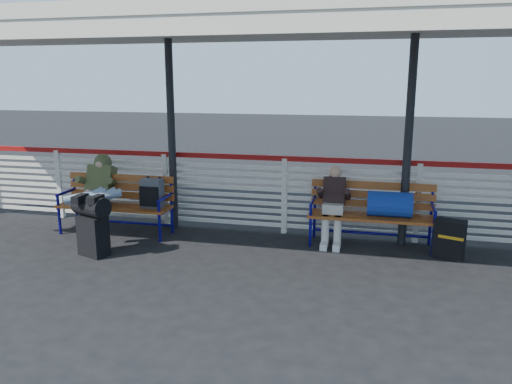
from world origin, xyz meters
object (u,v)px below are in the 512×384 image
(bench_right, at_px, (381,206))
(companion_person, at_px, (333,204))
(bench_left, at_px, (127,197))
(suitcase_side, at_px, (449,239))
(luggage_stack, at_px, (92,223))
(traveler_man, at_px, (95,193))

(bench_right, height_order, companion_person, companion_person)
(bench_left, relative_size, bench_right, 1.00)
(companion_person, distance_m, suitcase_side, 1.66)
(luggage_stack, height_order, companion_person, companion_person)
(bench_left, height_order, traveler_man, traveler_man)
(luggage_stack, xyz_separation_m, bench_left, (-0.01, 1.03, 0.13))
(traveler_man, distance_m, suitcase_side, 5.14)
(bench_right, bearing_deg, suitcase_side, -18.19)
(luggage_stack, bearing_deg, companion_person, 42.78)
(bench_left, distance_m, traveler_man, 0.50)
(luggage_stack, xyz_separation_m, companion_person, (3.17, 1.31, 0.14))
(luggage_stack, relative_size, traveler_man, 0.52)
(bench_left, relative_size, companion_person, 1.57)
(bench_right, bearing_deg, luggage_stack, -161.07)
(bench_right, relative_size, traveler_man, 1.10)
(luggage_stack, distance_m, traveler_man, 0.81)
(bench_left, xyz_separation_m, bench_right, (3.87, 0.29, 0.01))
(luggage_stack, distance_m, bench_left, 1.04)
(suitcase_side, bearing_deg, bench_right, -177.22)
(luggage_stack, relative_size, companion_person, 0.74)
(bench_left, xyz_separation_m, companion_person, (3.18, 0.28, 0.01))
(luggage_stack, height_order, traveler_man, traveler_man)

